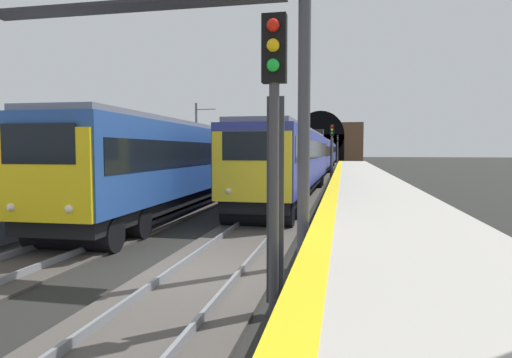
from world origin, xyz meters
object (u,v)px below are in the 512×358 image
object	(u,v)px
railway_signal_far	(338,147)
train_adjacent_platform	(237,157)
railway_signal_mid	(332,146)
railway_signal_near	(274,136)
catenary_mast_far	(197,140)
train_main_approaching	(315,155)
overhead_signal_gantry	(130,44)

from	to	relation	value
railway_signal_far	train_adjacent_platform	bearing A→B (deg)	-7.10
train_adjacent_platform	railway_signal_mid	bearing A→B (deg)	149.54
railway_signal_mid	railway_signal_far	world-z (taller)	railway_signal_far
railway_signal_near	railway_signal_far	world-z (taller)	railway_signal_far
railway_signal_mid	catenary_mast_far	bearing A→B (deg)	-82.88
train_main_approaching	railway_signal_far	size ratio (longest dim) A/B	11.18
train_main_approaching	railway_signal_far	bearing A→B (deg)	177.94
railway_signal_far	railway_signal_near	bearing A→B (deg)	0.00
railway_signal_far	overhead_signal_gantry	world-z (taller)	overhead_signal_gantry
railway_signal_mid	railway_signal_far	xyz separation A→B (m)	(38.65, -0.00, 0.18)
railway_signal_mid	railway_signal_far	distance (m)	38.65
catenary_mast_far	train_main_approaching	bearing A→B (deg)	-67.63
catenary_mast_far	railway_signal_far	bearing A→B (deg)	-17.27
train_main_approaching	catenary_mast_far	xyz separation A→B (m)	(-4.42, 10.75, 1.43)
railway_signal_near	train_main_approaching	bearing A→B (deg)	-177.28
train_main_approaching	overhead_signal_gantry	world-z (taller)	overhead_signal_gantry
train_main_approaching	catenary_mast_far	world-z (taller)	catenary_mast_far
train_main_approaching	train_adjacent_platform	world-z (taller)	train_main_approaching
railway_signal_near	overhead_signal_gantry	xyz separation A→B (m)	(3.02, 3.98, 2.32)
railway_signal_far	catenary_mast_far	distance (m)	42.11
train_adjacent_platform	overhead_signal_gantry	bearing A→B (deg)	5.07
train_adjacent_platform	railway_signal_near	world-z (taller)	railway_signal_near
railway_signal_far	overhead_signal_gantry	distance (m)	69.70
railway_signal_mid	train_main_approaching	bearing A→B (deg)	-148.65
overhead_signal_gantry	railway_signal_mid	bearing A→B (deg)	-7.33
railway_signal_mid	catenary_mast_far	distance (m)	12.61
railway_signal_far	catenary_mast_far	world-z (taller)	catenary_mast_far
train_main_approaching	railway_signal_far	world-z (taller)	railway_signal_far
train_main_approaching	railway_signal_near	world-z (taller)	railway_signal_near
train_main_approaching	overhead_signal_gantry	distance (m)	33.98
railway_signal_near	railway_signal_far	bearing A→B (deg)	-180.00
train_main_approaching	railway_signal_near	xyz separation A→B (m)	(-36.79, -1.74, 0.71)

